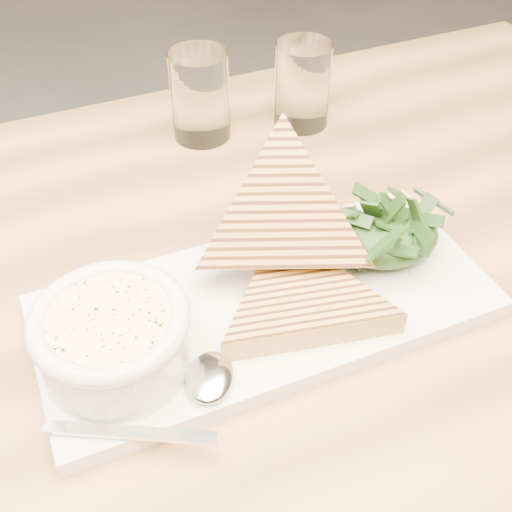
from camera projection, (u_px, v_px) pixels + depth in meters
name	position (u px, v px, depth m)	size (l,w,h in m)	color
table_top	(242.00, 337.00, 0.56)	(1.24, 0.83, 0.04)	#B77D45
table_leg_br	(441.00, 231.00, 1.22)	(0.06, 0.06, 0.69)	#B77D45
platter	(266.00, 306.00, 0.55)	(0.38, 0.17, 0.02)	white
soup_bowl	(115.00, 345.00, 0.48)	(0.11, 0.11, 0.04)	white
soup	(109.00, 321.00, 0.46)	(0.09, 0.09, 0.01)	#F6D592
bowl_rim	(109.00, 319.00, 0.46)	(0.12, 0.12, 0.01)	white
sandwich_flat	(301.00, 300.00, 0.52)	(0.17, 0.17, 0.02)	#BA8F43
sandwich_lean	(284.00, 217.00, 0.53)	(0.17, 0.17, 0.09)	#BA8F43
salad_base	(389.00, 237.00, 0.57)	(0.09, 0.07, 0.04)	black
arugula_pile	(390.00, 229.00, 0.57)	(0.11, 0.10, 0.05)	#29521A
spoon_bowl	(210.00, 377.00, 0.47)	(0.04, 0.05, 0.01)	silver
spoon_handle	(130.00, 432.00, 0.44)	(0.12, 0.01, 0.00)	silver
glass_near	(200.00, 96.00, 0.73)	(0.07, 0.07, 0.10)	white
glass_far	(302.00, 85.00, 0.75)	(0.07, 0.07, 0.10)	white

